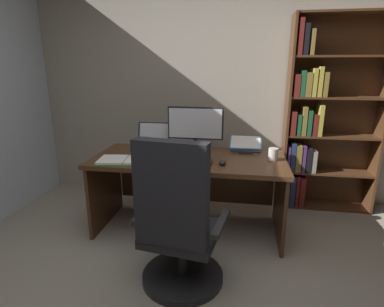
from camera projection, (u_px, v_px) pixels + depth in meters
name	position (u px, v px, depth m)	size (l,w,h in m)	color
wall_back	(218.00, 84.00, 3.52)	(4.83, 0.12, 2.68)	#A89E8E
desk	(190.00, 174.00, 2.95)	(1.75, 0.79, 0.73)	#4C2D19
bookshelf	(320.00, 120.00, 3.25)	(0.96, 0.28, 2.04)	#4C2D19
office_chair	(178.00, 229.00, 2.08)	(0.66, 0.60, 1.11)	#232326
monitor	(195.00, 128.00, 3.01)	(0.55, 0.16, 0.43)	#232326
laptop	(152.00, 143.00, 3.13)	(0.34, 0.30, 0.24)	#232326
keyboard	(188.00, 161.00, 2.66)	(0.42, 0.15, 0.02)	#232326
computer_mouse	(222.00, 162.00, 2.61)	(0.06, 0.10, 0.04)	#232326
reading_stand_with_book	(246.00, 144.00, 3.03)	(0.31, 0.27, 0.12)	#232326
open_binder	(126.00, 160.00, 2.69)	(0.51, 0.32, 0.02)	green
notepad	(160.00, 154.00, 2.91)	(0.15, 0.21, 0.01)	white
pen	(162.00, 153.00, 2.91)	(0.01, 0.01, 0.14)	black
coffee_mug	(273.00, 154.00, 2.72)	(0.09, 0.09, 0.11)	silver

